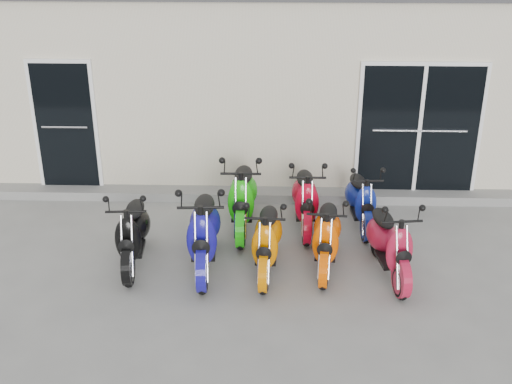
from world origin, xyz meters
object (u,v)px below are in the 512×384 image
scooter_front_black (132,225)px  scooter_back_red (306,191)px  scooter_front_orange_b (327,228)px  scooter_front_red (390,235)px  scooter_front_orange_a (267,231)px  scooter_back_blue (361,193)px  scooter_back_green (242,189)px  scooter_front_blue (203,223)px

scooter_front_black → scooter_back_red: scooter_back_red is taller
scooter_front_black → scooter_front_orange_b: bearing=-4.2°
scooter_front_red → scooter_back_red: (-1.05, 1.36, 0.01)m
scooter_front_orange_a → scooter_back_red: 1.42m
scooter_front_black → scooter_back_blue: scooter_front_black is taller
scooter_front_black → scooter_back_red: (2.37, 1.18, 0.01)m
scooter_front_red → scooter_back_green: bearing=139.5°
scooter_front_blue → scooter_front_orange_a: bearing=-7.7°
scooter_front_blue → scooter_back_green: bearing=64.9°
scooter_front_black → scooter_back_green: 1.80m
scooter_back_green → scooter_back_red: size_ratio=1.09×
scooter_front_orange_a → scooter_back_red: scooter_back_red is taller
scooter_back_green → scooter_back_blue: (1.79, 0.15, -0.11)m
scooter_front_orange_a → scooter_back_blue: scooter_front_orange_a is taller
scooter_front_blue → scooter_front_orange_b: size_ratio=1.14×
scooter_front_black → scooter_front_orange_b: 2.61m
scooter_front_blue → scooter_front_red: (2.45, -0.12, -0.07)m
scooter_back_green → scooter_front_orange_a: bearing=-72.7°
scooter_front_blue → scooter_front_red: bearing=-6.3°
scooter_front_orange_b → scooter_front_red: (0.81, -0.19, 0.01)m
scooter_front_orange_b → scooter_back_blue: (0.60, 1.24, -0.03)m
scooter_back_green → scooter_back_red: bearing=4.5°
scooter_front_blue → scooter_front_orange_a: 0.85m
scooter_front_blue → scooter_front_black: bearing=173.0°
scooter_front_blue → scooter_back_red: (1.40, 1.24, -0.07)m
scooter_front_orange_a → scooter_front_red: bearing=0.9°
scooter_front_orange_b → scooter_front_blue: bearing=-171.1°
scooter_front_orange_b → scooter_back_green: (-1.19, 1.09, 0.07)m
scooter_front_blue → scooter_back_green: 1.25m
scooter_front_black → scooter_front_red: size_ratio=1.00×
scooter_front_blue → scooter_back_red: size_ratio=1.11×
scooter_back_red → scooter_back_blue: 0.85m
scooter_front_red → scooter_front_blue: bearing=169.4°
scooter_back_blue → scooter_front_orange_a: bearing=-139.3°
scooter_front_blue → scooter_front_orange_b: bearing=-1.2°
scooter_front_orange_a → scooter_back_green: (-0.39, 1.22, 0.07)m
scooter_front_blue → scooter_back_blue: bearing=26.7°
scooter_front_black → scooter_back_blue: (3.22, 1.25, -0.04)m
scooter_front_blue → scooter_back_green: scooter_front_blue is taller
scooter_front_orange_a → scooter_back_blue: bearing=47.3°
scooter_front_orange_b → scooter_back_red: (-0.24, 1.17, 0.02)m
scooter_back_blue → scooter_back_red: bearing=-179.0°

